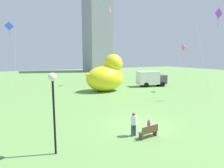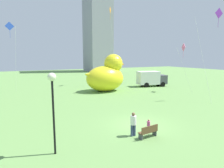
% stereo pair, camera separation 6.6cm
% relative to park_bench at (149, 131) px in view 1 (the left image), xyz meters
% --- Properties ---
extents(ground_plane, '(140.00, 140.00, 0.00)m').
position_rel_park_bench_xyz_m(ground_plane, '(0.94, 2.32, -0.47)').
color(ground_plane, '#68964E').
extents(park_bench, '(1.49, 0.57, 0.90)m').
position_rel_park_bench_xyz_m(park_bench, '(0.00, 0.00, 0.00)').
color(park_bench, brown).
rests_on(park_bench, ground).
extents(person_adult, '(0.42, 0.42, 1.72)m').
position_rel_park_bench_xyz_m(person_adult, '(-0.77, 0.76, 0.48)').
color(person_adult, '#38476B').
rests_on(person_adult, ground).
extents(person_child, '(0.25, 0.25, 1.02)m').
position_rel_park_bench_xyz_m(person_child, '(0.59, 0.77, 0.09)').
color(person_child, silver).
rests_on(person_child, ground).
extents(giant_inflatable_duck, '(7.27, 4.67, 6.03)m').
position_rel_park_bench_xyz_m(giant_inflatable_duck, '(5.31, 17.73, 2.10)').
color(giant_inflatable_duck, yellow).
rests_on(giant_inflatable_duck, ground).
extents(lamppost, '(0.47, 0.47, 4.74)m').
position_rel_park_bench_xyz_m(lamppost, '(-6.20, 0.75, 3.14)').
color(lamppost, black).
rests_on(lamppost, ground).
extents(box_truck, '(5.81, 3.49, 2.85)m').
position_rel_park_bench_xyz_m(box_truck, '(14.96, 18.27, 0.97)').
color(box_truck, white).
rests_on(box_truck, ground).
extents(city_skyline, '(67.74, 18.03, 35.99)m').
position_rel_park_bench_xyz_m(city_skyline, '(-9.50, 61.08, 14.51)').
color(city_skyline, '#9E938C').
rests_on(city_skyline, ground).
extents(kite_blue, '(1.43, 1.06, 10.73)m').
position_rel_park_bench_xyz_m(kite_blue, '(-8.17, 22.86, 9.21)').
color(kite_blue, silver).
rests_on(kite_blue, ground).
extents(kite_orange, '(1.80, 1.66, 14.98)m').
position_rel_park_bench_xyz_m(kite_orange, '(9.06, 23.62, 13.11)').
color(kite_orange, silver).
rests_on(kite_orange, ground).
extents(kite_purple, '(3.01, 3.93, 11.62)m').
position_rel_park_bench_xyz_m(kite_purple, '(15.02, 5.80, 10.01)').
color(kite_purple, silver).
rests_on(kite_purple, ground).
extents(kite_pink, '(2.28, 2.50, 7.71)m').
position_rel_park_bench_xyz_m(kite_pink, '(16.04, 11.84, 6.36)').
color(kite_pink, silver).
rests_on(kite_pink, ground).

